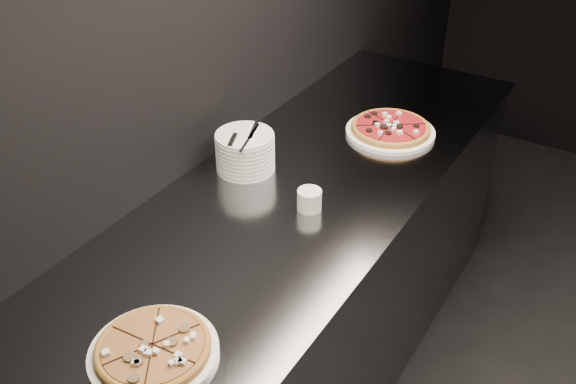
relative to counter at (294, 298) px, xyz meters
The scene contains 7 objects.
wall_left 1.01m from the counter, behind, with size 0.02×5.00×2.80m, color black.
counter is the anchor object (origin of this frame).
pizza_mushroom 0.90m from the counter, 84.14° to the right, with size 0.30×0.30×0.03m.
pizza_tomato 0.71m from the counter, 79.19° to the left, with size 0.39×0.39×0.04m.
plate_stack 0.57m from the counter, behind, with size 0.19×0.19×0.13m.
cutlery 0.63m from the counter, behind, with size 0.07×0.21×0.01m.
ramekin 0.51m from the counter, 33.51° to the right, with size 0.08×0.08×0.07m.
Camera 1 is at (-1.25, -1.46, 2.06)m, focal length 40.00 mm.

